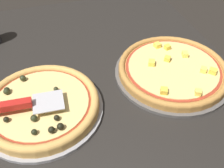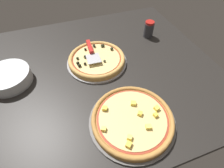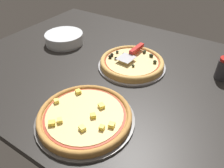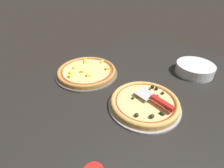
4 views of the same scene
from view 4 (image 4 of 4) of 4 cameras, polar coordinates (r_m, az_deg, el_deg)
ground_plane at (r=95.57cm, az=11.35°, el=-3.60°), size 149.73×116.93×3.60cm
pizza_pan_front at (r=85.28cm, az=10.46°, el=-6.97°), size 34.26×34.26×1.00cm
pizza_front at (r=83.87cm, az=10.64°, el=-5.87°), size 32.20×32.20×4.32cm
pizza_pan_back at (r=108.35cm, az=-8.17°, el=3.30°), size 37.37×37.37×1.00cm
pizza_back at (r=107.37cm, az=-8.26°, el=4.19°), size 35.13×35.13×3.75cm
serving_spatula at (r=80.62cm, az=14.82°, el=-5.28°), size 7.86×20.02×2.00cm
plate_stack at (r=118.67cm, az=25.39°, el=4.51°), size 22.45×22.45×6.30cm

